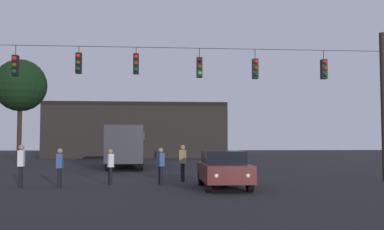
% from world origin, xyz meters
% --- Properties ---
extents(ground_plane, '(168.00, 168.00, 0.00)m').
position_xyz_m(ground_plane, '(0.00, 24.50, 0.00)').
color(ground_plane, black).
rests_on(ground_plane, ground).
extents(overhead_signal_span, '(21.03, 0.44, 7.26)m').
position_xyz_m(overhead_signal_span, '(-0.02, 15.67, 4.28)').
color(overhead_signal_span, black).
rests_on(overhead_signal_span, ground).
extents(city_bus, '(2.74, 11.05, 3.00)m').
position_xyz_m(city_bus, '(-2.83, 29.25, 1.87)').
color(city_bus, '#2D2D33').
rests_on(city_bus, ground).
extents(car_near_right, '(1.83, 4.35, 1.52)m').
position_xyz_m(car_near_right, '(2.06, 12.95, 0.80)').
color(car_near_right, '#511919').
rests_on(car_near_right, ground).
extents(car_far_left, '(2.01, 4.41, 1.52)m').
position_xyz_m(car_far_left, '(-3.45, 39.77, 0.80)').
color(car_far_left, '#99999E').
rests_on(car_far_left, ground).
extents(pedestrian_crossing_left, '(0.36, 0.42, 1.75)m').
position_xyz_m(pedestrian_crossing_left, '(0.59, 16.23, 0.99)').
color(pedestrian_crossing_left, black).
rests_on(pedestrian_crossing_left, ground).
extents(pedestrian_crossing_center, '(0.34, 0.42, 1.57)m').
position_xyz_m(pedestrian_crossing_center, '(-2.70, 14.89, 0.88)').
color(pedestrian_crossing_center, black).
rests_on(pedestrian_crossing_center, ground).
extents(pedestrian_crossing_right, '(0.27, 0.38, 1.78)m').
position_xyz_m(pedestrian_crossing_right, '(-6.24, 13.78, 1.01)').
color(pedestrian_crossing_right, black).
rests_on(pedestrian_crossing_right, ground).
extents(pedestrian_near_bus, '(0.36, 0.42, 1.62)m').
position_xyz_m(pedestrian_near_bus, '(-0.48, 14.85, 0.91)').
color(pedestrian_near_bus, black).
rests_on(pedestrian_near_bus, ground).
extents(pedestrian_trailing, '(0.25, 0.36, 1.61)m').
position_xyz_m(pedestrian_trailing, '(-4.66, 13.73, 0.91)').
color(pedestrian_trailing, black).
rests_on(pedestrian_trailing, ground).
extents(corner_building, '(22.08, 11.49, 6.76)m').
position_xyz_m(corner_building, '(-3.05, 54.35, 3.38)').
color(corner_building, black).
rests_on(corner_building, ground).
extents(tree_left_silhouette, '(4.36, 4.36, 8.84)m').
position_xyz_m(tree_left_silhouette, '(-12.01, 33.36, 6.62)').
color(tree_left_silhouette, '#2D2116').
rests_on(tree_left_silhouette, ground).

